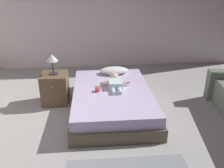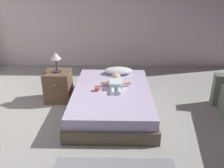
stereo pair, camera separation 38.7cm
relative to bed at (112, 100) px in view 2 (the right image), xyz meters
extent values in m
plane|color=#AAAAA3|center=(-0.24, -0.62, -0.18)|extent=(8.00, 8.00, 0.00)
cube|color=silver|center=(-0.24, 2.38, 1.12)|extent=(8.00, 0.12, 2.60)
cube|color=brown|center=(0.00, 0.00, -0.08)|extent=(1.34, 2.03, 0.20)
cube|color=silver|center=(0.00, 0.00, 0.10)|extent=(1.28, 1.95, 0.17)
ellipsoid|color=white|center=(0.11, 0.74, 0.26)|extent=(0.55, 0.32, 0.13)
cube|color=white|center=(0.06, 0.10, 0.25)|extent=(0.22, 0.28, 0.11)
sphere|color=beige|center=(0.06, 0.32, 0.28)|extent=(0.18, 0.18, 0.18)
cylinder|color=beige|center=(-0.12, 0.14, 0.25)|extent=(0.17, 0.08, 0.06)
cylinder|color=beige|center=(0.24, 0.14, 0.25)|extent=(0.17, 0.08, 0.06)
cylinder|color=white|center=(0.01, -0.13, 0.22)|extent=(0.06, 0.19, 0.06)
cylinder|color=white|center=(0.12, -0.13, 0.22)|extent=(0.06, 0.19, 0.06)
cube|color=#BE29A1|center=(0.26, 0.25, 0.20)|extent=(0.05, 0.14, 0.01)
cube|color=white|center=(0.28, 0.32, 0.21)|extent=(0.02, 0.03, 0.01)
cube|color=brown|center=(-1.00, 0.35, 0.09)|extent=(0.46, 0.46, 0.55)
sphere|color=tan|center=(-1.00, 0.11, 0.21)|extent=(0.03, 0.03, 0.03)
cylinder|color=#333338|center=(-1.00, 0.35, 0.38)|extent=(0.16, 0.16, 0.02)
cylinder|color=#333338|center=(-1.00, 0.35, 0.50)|extent=(0.02, 0.02, 0.22)
cone|color=silver|center=(-1.00, 0.35, 0.67)|extent=(0.20, 0.20, 0.13)
cube|color=#D3524A|center=(-0.23, -0.05, 0.22)|extent=(0.09, 0.09, 0.07)
camera|label=1|loc=(-0.31, -3.56, 1.83)|focal=37.58mm
camera|label=2|loc=(0.08, -3.57, 1.83)|focal=37.58mm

